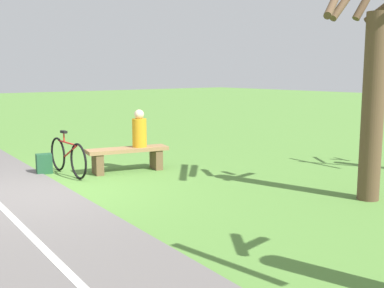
{
  "coord_description": "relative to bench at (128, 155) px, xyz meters",
  "views": [
    {
      "loc": [
        3.05,
        8.05,
        2.12
      ],
      "look_at": [
        -1.52,
        2.31,
        1.0
      ],
      "focal_mm": 44.56,
      "sensor_mm": 36.0,
      "label": 1
    }
  ],
  "objects": [
    {
      "name": "ground_plane",
      "position": [
        2.09,
        0.61,
        -0.35
      ],
      "size": [
        80.0,
        80.0,
        0.0
      ],
      "primitive_type": "plane",
      "color": "#548438"
    },
    {
      "name": "bench",
      "position": [
        0.0,
        0.0,
        0.0
      ],
      "size": [
        1.79,
        0.81,
        0.51
      ],
      "rotation": [
        0.0,
        0.0,
        -0.22
      ],
      "color": "#937047",
      "rests_on": "ground_plane"
    },
    {
      "name": "person_seated",
      "position": [
        -0.27,
        0.06,
        0.52
      ],
      "size": [
        0.36,
        0.36,
        0.8
      ],
      "rotation": [
        0.0,
        0.0,
        -0.22
      ],
      "color": "orange",
      "rests_on": "bench"
    },
    {
      "name": "bicycle",
      "position": [
        1.13,
        -0.49,
        0.03
      ],
      "size": [
        0.08,
        1.77,
        0.9
      ],
      "rotation": [
        0.0,
        0.0,
        1.55
      ],
      "color": "black",
      "rests_on": "ground_plane"
    },
    {
      "name": "backpack",
      "position": [
        1.47,
        -0.94,
        -0.15
      ],
      "size": [
        0.36,
        0.34,
        0.41
      ],
      "rotation": [
        0.0,
        0.0,
        2.9
      ],
      "color": "#1E4C2D",
      "rests_on": "ground_plane"
    },
    {
      "name": "tree_far_right",
      "position": [
        -1.99,
        4.4,
        1.51
      ],
      "size": [
        1.66,
        1.68,
        3.92
      ],
      "color": "brown",
      "rests_on": "ground_plane"
    }
  ]
}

